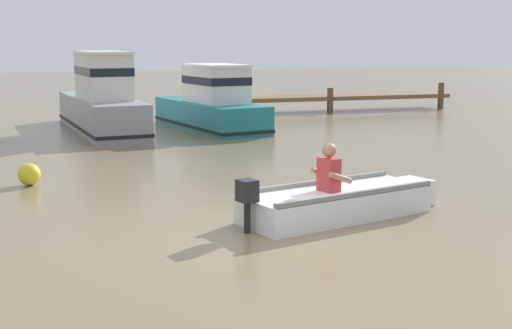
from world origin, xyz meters
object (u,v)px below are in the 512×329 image
object	(u,v)px
moored_boat_grey	(101,102)
moored_boat_teal	(212,105)
rowboat_with_person	(339,201)
mooring_buoy	(29,174)

from	to	relation	value
moored_boat_grey	moored_boat_teal	bearing A→B (deg)	-10.66
rowboat_with_person	moored_boat_grey	xyz separation A→B (m)	(-2.35, 12.34, 0.65)
rowboat_with_person	moored_boat_teal	xyz separation A→B (m)	(1.02, 11.71, 0.51)
moored_boat_grey	mooring_buoy	distance (m)	8.55
moored_boat_teal	mooring_buoy	size ratio (longest dim) A/B	13.01
rowboat_with_person	moored_boat_grey	bearing A→B (deg)	100.77
moored_boat_grey	moored_boat_teal	distance (m)	3.43
rowboat_with_person	mooring_buoy	distance (m)	6.19
mooring_buoy	moored_boat_grey	bearing A→B (deg)	74.60
mooring_buoy	moored_boat_teal	bearing A→B (deg)	53.40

